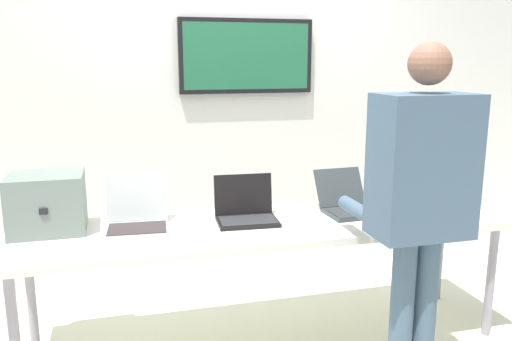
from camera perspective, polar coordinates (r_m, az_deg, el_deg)
back_wall at (r=3.87m, az=-3.33°, el=6.56°), size 8.00×0.11×2.46m
workbench at (r=2.90m, az=1.33°, el=-6.65°), size 2.77×0.70×0.72m
equipment_box at (r=2.91m, az=-21.86°, el=-3.32°), size 0.37×0.32×0.31m
laptop_station_0 at (r=2.86m, az=-12.85°, el=-4.97°), size 0.35×0.36×0.26m
laptop_station_1 at (r=2.91m, az=-1.12°, el=-4.42°), size 0.35×0.29×0.25m
laptop_station_2 at (r=3.12m, az=9.99°, el=-3.51°), size 0.32×0.37×0.23m
laptop_station_3 at (r=3.43m, az=19.35°, el=-2.61°), size 0.33×0.35×0.23m
person at (r=2.48m, az=17.49°, el=-2.22°), size 0.44×0.58×1.68m
coffee_mug at (r=2.99m, az=18.01°, el=-4.83°), size 0.09×0.09×0.09m
paper_sheet at (r=2.82m, az=7.26°, el=-6.27°), size 0.26×0.33×0.00m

